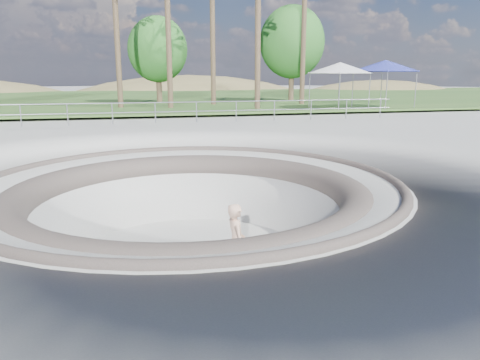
% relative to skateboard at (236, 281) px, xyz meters
% --- Properties ---
extents(ground, '(180.00, 180.00, 0.00)m').
position_rel_skateboard_xyz_m(ground, '(-0.76, 1.81, 1.83)').
color(ground, '#B0AFAA').
rests_on(ground, ground).
extents(skate_bowl, '(14.00, 14.00, 4.10)m').
position_rel_skateboard_xyz_m(skate_bowl, '(-0.76, 1.81, -0.00)').
color(skate_bowl, '#B0AFAA').
rests_on(skate_bowl, ground).
extents(grass_strip, '(180.00, 36.00, 0.12)m').
position_rel_skateboard_xyz_m(grass_strip, '(-0.76, 35.81, 2.05)').
color(grass_strip, '#2D5220').
rests_on(grass_strip, ground).
extents(distant_hills, '(103.20, 45.00, 28.60)m').
position_rel_skateboard_xyz_m(distant_hills, '(3.02, 58.98, -5.19)').
color(distant_hills, brown).
rests_on(distant_hills, ground).
extents(safety_railing, '(25.00, 0.06, 1.03)m').
position_rel_skateboard_xyz_m(safety_railing, '(-0.76, 13.81, 2.52)').
color(safety_railing, gray).
rests_on(safety_railing, ground).
extents(skateboard, '(0.93, 0.59, 0.09)m').
position_rel_skateboard_xyz_m(skateboard, '(0.00, 0.00, 0.00)').
color(skateboard, olive).
rests_on(skateboard, ground).
extents(skater, '(0.46, 0.66, 1.73)m').
position_rel_skateboard_xyz_m(skater, '(0.00, -0.00, 0.88)').
color(skater, '#E3B293').
rests_on(skater, skateboard).
extents(canopy_white, '(5.47, 5.47, 2.94)m').
position_rel_skateboard_xyz_m(canopy_white, '(11.63, 19.81, 4.68)').
color(canopy_white, gray).
rests_on(canopy_white, ground).
extents(canopy_blue, '(5.80, 5.80, 3.10)m').
position_rel_skateboard_xyz_m(canopy_blue, '(14.89, 19.81, 4.83)').
color(canopy_blue, gray).
rests_on(canopy_blue, ground).
extents(bushy_tree_mid, '(4.63, 4.21, 6.67)m').
position_rel_skateboard_xyz_m(bushy_tree_mid, '(0.54, 29.05, 6.13)').
color(bushy_tree_mid, brown).
rests_on(bushy_tree_mid, ground).
extents(bushy_tree_right, '(5.38, 4.89, 7.75)m').
position_rel_skateboard_xyz_m(bushy_tree_right, '(11.41, 28.53, 6.80)').
color(bushy_tree_right, brown).
rests_on(bushy_tree_right, ground).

